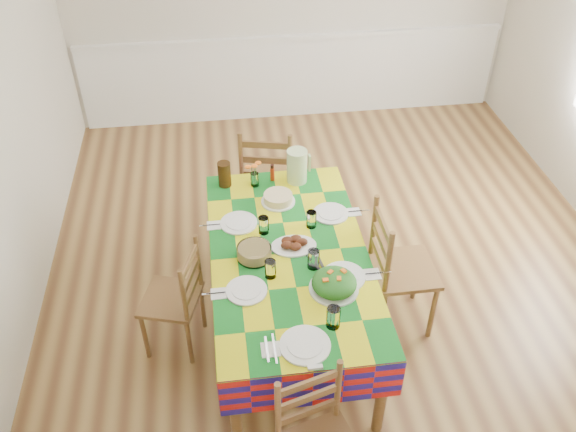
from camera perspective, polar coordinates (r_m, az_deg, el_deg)
The scene contains 21 objects.
room at distance 4.08m, azimuth 5.49°, elevation 9.27°, with size 4.58×5.08×2.78m.
wainscot at distance 6.64m, azimuth 0.46°, elevation 13.14°, with size 4.41×0.06×0.92m.
dining_table at distance 3.94m, azimuth 0.12°, elevation -4.34°, with size 1.00×1.87×0.73m.
setting_near_head at distance 3.38m, azimuth 2.47°, elevation -11.06°, with size 0.45×0.30×0.13m.
setting_left_near at distance 3.66m, azimuth -3.18°, elevation -6.23°, with size 0.45×0.27×0.12m.
setting_left_far at distance 4.08m, azimuth -3.88°, elevation -0.72°, with size 0.46×0.27×0.12m.
setting_right_near at distance 3.74m, azimuth 4.29°, elevation -5.05°, with size 0.50×0.29×0.13m.
setting_right_far at distance 4.15m, azimuth 3.45°, elevation 0.06°, with size 0.46×0.27×0.12m.
meat_platter at distance 3.92m, azimuth 0.52°, elevation -2.65°, with size 0.30×0.21×0.06m.
salad_platter at distance 3.63m, azimuth 4.34°, elevation -6.30°, with size 0.30×0.30×0.13m.
pasta_bowl at distance 3.84m, azimuth -3.18°, elevation -3.42°, with size 0.22×0.22×0.08m.
cake at distance 4.29m, azimuth -0.94°, elevation 1.65°, with size 0.24×0.24×0.07m.
serving_utensils at distance 3.85m, azimuth 2.50°, elevation -3.99°, with size 0.13×0.30×0.01m.
flower_vase at distance 4.43m, azimuth -3.17°, elevation 3.77°, with size 0.12×0.10×0.20m.
hot_sauce at distance 4.49m, azimuth -1.48°, elevation 4.10°, with size 0.03×0.03×0.13m, color #AE270D.
green_pitcher at distance 4.45m, azimuth 0.85°, elevation 4.70°, with size 0.15×0.15×0.26m, color #B8D495.
tea_pitcher at distance 4.44m, azimuth -5.97°, elevation 3.91°, with size 0.09×0.09×0.19m, color #311D0A.
name_card at distance 3.27m, azimuth 2.56°, elevation -13.96°, with size 0.08×0.03×0.02m, color white.
chair_far at distance 4.95m, azimuth -1.85°, elevation 3.48°, with size 0.52×0.51×1.00m.
chair_left at distance 4.09m, azimuth -10.40°, elevation -7.68°, with size 0.45×0.46×0.85m.
chair_right at distance 4.19m, azimuth 10.23°, elevation -4.98°, with size 0.41×0.44×0.98m.
Camera 1 is at (-0.86, -3.46, 3.32)m, focal length 38.00 mm.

